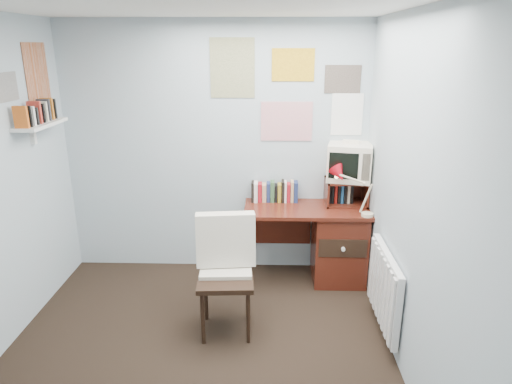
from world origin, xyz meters
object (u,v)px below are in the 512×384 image
crt_tv (350,160)px  radiator (385,288)px  desk_lamp (369,196)px  wall_shelf (41,124)px  tv_riser (346,192)px  desk_chair (226,280)px  desk (333,241)px

crt_tv → radiator: size_ratio=0.51×
desk_lamp → wall_shelf: size_ratio=0.64×
tv_riser → wall_shelf: (-2.69, -0.49, 0.74)m
radiator → desk_lamp: bearing=91.6°
desk_chair → desk_lamp: 1.51m
desk_chair → crt_tv: crt_tv is taller
radiator → wall_shelf: size_ratio=1.29×
desk_chair → wall_shelf: (-1.59, 0.54, 1.15)m
desk → desk_lamp: size_ratio=3.00×
desk_chair → desk: bearing=39.8°
desk_lamp → crt_tv: bearing=98.9°
wall_shelf → desk_lamp: bearing=3.2°
crt_tv → wall_shelf: size_ratio=0.66×
crt_tv → desk_chair: bearing=-125.0°
wall_shelf → crt_tv: bearing=10.7°
tv_riser → wall_shelf: wall_shelf is taller
desk_lamp → radiator: size_ratio=0.50×
radiator → desk_chair: bearing=179.5°
desk_chair → crt_tv: (1.12, 1.05, 0.73)m
desk_lamp → tv_riser: 0.37m
crt_tv → radiator: bearing=-70.2°
desk_lamp → wall_shelf: bearing=171.8°
tv_riser → crt_tv: 0.32m
desk → tv_riser: size_ratio=3.00×
desk_lamp → crt_tv: size_ratio=0.98×
desk → radiator: desk is taller
desk → wall_shelf: size_ratio=1.94×
desk → wall_shelf: (-2.57, -0.38, 1.21)m
desk_lamp → tv_riser: size_ratio=1.00×
desk_lamp → crt_tv: (-0.13, 0.35, 0.24)m
tv_riser → wall_shelf: bearing=-169.7°
desk_chair → tv_riser: bearing=39.8°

